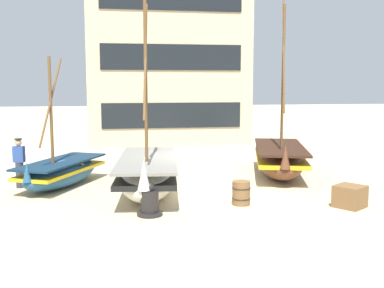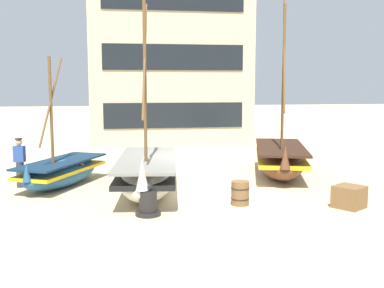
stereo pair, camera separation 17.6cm
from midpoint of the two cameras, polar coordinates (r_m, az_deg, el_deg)
name	(u,v)px [view 1 (the left image)]	position (r m, az deg, el deg)	size (l,w,h in m)	color
ground_plane	(197,189)	(15.65, 0.28, -5.56)	(120.00, 120.00, 0.00)	#CCB78E
fishing_boat_near_left	(280,159)	(18.09, 10.40, -1.81)	(3.04, 5.28, 7.27)	brown
fishing_boat_centre_large	(148,174)	(14.94, -5.77, -3.66)	(2.35, 5.43, 6.40)	silver
fishing_boat_far_right	(61,172)	(16.61, -16.00, -3.31)	(2.94, 4.18, 4.39)	#23517A
fisherman_by_hull	(19,163)	(16.81, -20.65, -2.24)	(0.40, 0.29, 1.68)	#33333D
capstan_winch	(150,203)	(12.61, -5.60, -7.17)	(0.69, 0.69, 0.90)	black
wooden_barrel	(241,193)	(13.69, 5.66, -5.98)	(0.56, 0.56, 0.70)	brown
cargo_crate	(350,196)	(14.07, 18.40, -6.10)	(0.76, 0.76, 0.63)	brown
harbor_building_main	(165,60)	(29.35, -3.46, 10.19)	(9.61, 7.08, 9.87)	beige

